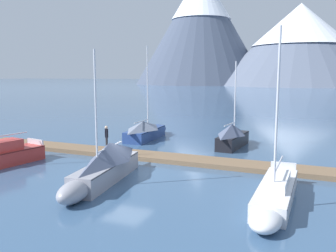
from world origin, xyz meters
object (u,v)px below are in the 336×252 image
at_px(sailboat_mid_dock_starboard, 105,165).
at_px(sailboat_far_berth, 233,136).
at_px(sailboat_mid_dock_port, 146,130).
at_px(person_on_dock, 107,136).
at_px(sailboat_outer_slip, 275,194).

bearing_deg(sailboat_mid_dock_starboard, sailboat_far_berth, 71.49).
bearing_deg(sailboat_mid_dock_port, person_on_dock, -89.59).
relative_size(sailboat_far_berth, person_on_dock, 3.96).
relative_size(sailboat_mid_dock_starboard, person_on_dock, 4.62).
xyz_separation_m(sailboat_mid_dock_starboard, sailboat_far_berth, (4.02, 12.00, -0.04)).
bearing_deg(sailboat_mid_dock_port, sailboat_outer_slip, -44.52).
distance_m(sailboat_mid_dock_port, sailboat_outer_slip, 17.84).
bearing_deg(person_on_dock, sailboat_outer_slip, -25.62).
height_order(sailboat_mid_dock_port, sailboat_mid_dock_starboard, sailboat_mid_dock_port).
xyz_separation_m(sailboat_mid_dock_port, sailboat_mid_dock_starboard, (3.98, -12.59, 0.17)).
bearing_deg(sailboat_mid_dock_starboard, person_on_dock, 122.51).
relative_size(sailboat_mid_dock_port, sailboat_outer_slip, 1.07).
xyz_separation_m(sailboat_far_berth, sailboat_outer_slip, (4.73, -11.91, -0.40)).
bearing_deg(person_on_dock, sailboat_far_berth, 36.28).
distance_m(sailboat_mid_dock_starboard, sailboat_far_berth, 12.65).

